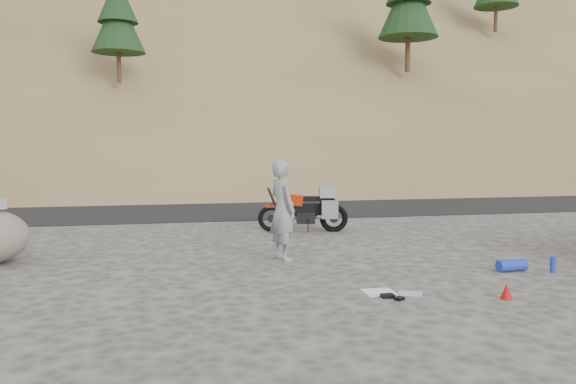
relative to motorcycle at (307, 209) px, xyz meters
name	(u,v)px	position (x,y,z in m)	size (l,w,h in m)	color
ground	(311,269)	(-0.79, -3.58, -0.50)	(140.00, 140.00, 0.00)	#44423F
road	(242,206)	(-0.79, 5.42, -0.50)	(120.00, 7.00, 0.05)	black
hillside	(195,35)	(-0.84, 37.29, 10.58)	(120.00, 73.00, 46.72)	brown
motorcycle	(307,209)	(0.00, 0.00, 0.00)	(1.96, 0.76, 1.17)	black
man	(283,260)	(-1.09, -2.82, -0.50)	(0.61, 0.40, 1.67)	gray
gear_white_cloth	(379,292)	(-0.26, -5.08, -0.49)	(0.40, 0.35, 0.01)	white
gear_blue_mat	(512,265)	(2.14, -4.33, -0.41)	(0.18, 0.18, 0.45)	#1C32AA
gear_bottle	(553,265)	(2.69, -4.54, -0.38)	(0.09, 0.09, 0.24)	#1C32AA
gear_funnel	(506,291)	(1.18, -5.69, -0.40)	(0.15, 0.15, 0.20)	#A80D0B
gear_glove_a	(388,296)	(-0.24, -5.33, -0.48)	(0.16, 0.11, 0.05)	black
gear_glove_b	(399,299)	(-0.14, -5.46, -0.48)	(0.11, 0.09, 0.04)	black
gear_blue_cloth	(410,294)	(0.10, -5.24, -0.49)	(0.31, 0.23, 0.01)	#8BA9D8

